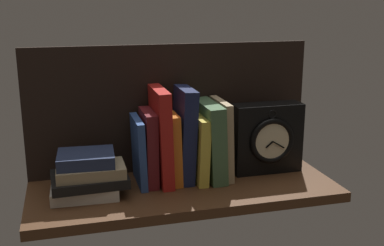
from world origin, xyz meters
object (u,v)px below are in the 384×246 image
Objects in this scene: book_blue_modern at (139,151)px; book_maroon_dawkins at (149,147)px; book_orange_pandolfini at (172,147)px; framed_clock at (267,138)px; book_red_requiem at (161,136)px; book_yellow_seinlanguage at (197,147)px; book_stack_side at (88,176)px; book_navy_bierce at (184,135)px; book_tan_shortstories at (222,138)px; book_green_romantic at (210,140)px.

book_blue_modern is 2.77cm from book_maroon_dawkins.
book_orange_pandolfini is 26.49cm from framed_clock.
book_red_requiem is 10.26cm from book_yellow_seinlanguage.
book_navy_bierce is at bearing 10.00° from book_stack_side.
book_blue_modern is 6.94cm from book_red_requiem.
book_red_requiem is (3.26, 0.00, 2.79)cm from book_maroon_dawkins.
framed_clock is (12.93, -0.37, -0.81)cm from book_tan_shortstories.
book_maroon_dawkins is 1.00× the size of framed_clock.
book_yellow_seinlanguage is at bearing 180.00° from book_tan_shortstories.
book_maroon_dawkins is at bearing 180.00° from book_green_romantic.
book_maroon_dawkins reaches higher than book_yellow_seinlanguage.
book_navy_bierce is (6.13, 0.00, -0.11)cm from book_red_requiem.
book_navy_bierce is 4.98cm from book_yellow_seinlanguage.
book_green_romantic is 33.05cm from book_stack_side.
book_tan_shortstories is 12.96cm from framed_clock.
book_yellow_seinlanguage is (6.65, 0.00, -0.60)cm from book_orange_pandolfini.
framed_clock is (29.41, -0.37, -2.77)cm from book_red_requiem.
book_yellow_seinlanguage is at bearing 178.94° from framed_clock.
book_orange_pandolfini is at bearing 180.00° from book_green_romantic.
book_green_romantic is 1.09× the size of book_stack_side.
book_navy_bierce is 1.21× the size of book_green_romantic.
framed_clock reaches higher than book_blue_modern.
framed_clock is at bearing -0.90° from book_navy_bierce.
book_maroon_dawkins is 19.76cm from book_tan_shortstories.
book_blue_modern is at bearing 180.00° from book_orange_pandolfini.
book_orange_pandolfini reaches higher than book_stack_side.
book_tan_shortstories is (6.91, 0.00, 1.76)cm from book_yellow_seinlanguage.
book_green_romantic is (16.49, 0.00, 0.59)cm from book_maroon_dawkins.
book_green_romantic reaches higher than book_maroon_dawkins.
book_orange_pandolfini reaches higher than book_blue_modern.
book_yellow_seinlanguage reaches higher than book_stack_side.
book_red_requiem is 29.54cm from framed_clock.
framed_clock is (19.84, -0.37, 0.95)cm from book_yellow_seinlanguage.
book_blue_modern is 0.91× the size of framed_clock.
book_green_romantic reaches higher than book_orange_pandolfini.
book_green_romantic reaches higher than book_yellow_seinlanguage.
book_red_requiem is at bearing 180.00° from book_tan_shortstories.
book_maroon_dawkins is at bearing 180.00° from book_navy_bierce.
book_tan_shortstories reaches higher than book_yellow_seinlanguage.
book_green_romantic is at bearing 0.00° from book_navy_bierce.
book_red_requiem reaches higher than book_green_romantic.
book_yellow_seinlanguage is at bearing 8.83° from book_stack_side.
book_navy_bierce reaches higher than book_maroon_dawkins.
book_red_requiem is at bearing 180.00° from book_navy_bierce.
book_tan_shortstories is at bearing 0.00° from book_blue_modern.
book_tan_shortstories is (19.74, 0.00, 0.84)cm from book_maroon_dawkins.
book_blue_modern is 0.71× the size of book_navy_bierce.
book_red_requiem reaches higher than book_navy_bierce.
book_stack_side is (-25.27, -4.46, -7.15)cm from book_navy_bierce.
book_green_romantic is (19.12, 0.00, 1.44)cm from book_blue_modern.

